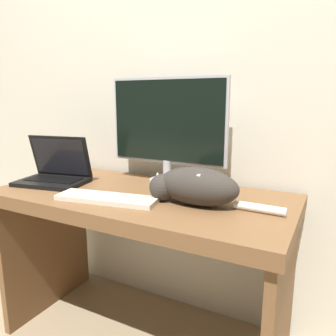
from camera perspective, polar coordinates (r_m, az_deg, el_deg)
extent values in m
cube|color=beige|center=(1.75, 1.94, 16.73)|extent=(6.40, 0.06, 2.60)
cube|color=brown|center=(1.48, -4.64, -5.49)|extent=(1.32, 0.64, 0.06)
cube|color=brown|center=(1.99, -20.17, -12.88)|extent=(0.04, 0.59, 0.68)
cube|color=brown|center=(1.45, 18.94, -22.98)|extent=(0.04, 0.59, 0.68)
cylinder|color=#B2B2B7|center=(1.63, -0.17, -2.27)|extent=(0.17, 0.17, 0.02)
cylinder|color=#B2B2B7|center=(1.62, -0.17, -0.30)|extent=(0.04, 0.04, 0.09)
cube|color=#B2B2B7|center=(1.59, -0.08, 8.21)|extent=(0.61, 0.02, 0.41)
cube|color=black|center=(1.58, -0.26, 8.19)|extent=(0.58, 0.01, 0.39)
cube|color=black|center=(1.71, -19.54, -2.31)|extent=(0.36, 0.27, 0.02)
cube|color=black|center=(1.72, -19.31, -1.84)|extent=(0.28, 0.17, 0.00)
cube|color=black|center=(1.75, -18.22, 1.95)|extent=(0.33, 0.12, 0.21)
cube|color=black|center=(1.75, -18.31, 1.88)|extent=(0.30, 0.10, 0.19)
cube|color=beige|center=(1.38, -10.60, -5.22)|extent=(0.44, 0.19, 0.02)
cube|color=#ABA393|center=(1.37, -10.62, -4.78)|extent=(0.40, 0.16, 0.00)
ellipsoid|color=#332D28|center=(1.29, 5.20, -3.18)|extent=(0.34, 0.17, 0.15)
ellipsoid|color=white|center=(1.28, 5.92, -1.48)|extent=(0.15, 0.12, 0.06)
sphere|color=#332D28|center=(1.35, -0.91, -3.36)|extent=(0.11, 0.11, 0.11)
cone|color=white|center=(1.35, -1.85, -1.34)|extent=(0.03, 0.03, 0.03)
cone|color=white|center=(1.32, 0.03, -1.58)|extent=(0.03, 0.03, 0.03)
cylinder|color=white|center=(1.26, 15.65, -6.77)|extent=(0.19, 0.04, 0.03)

